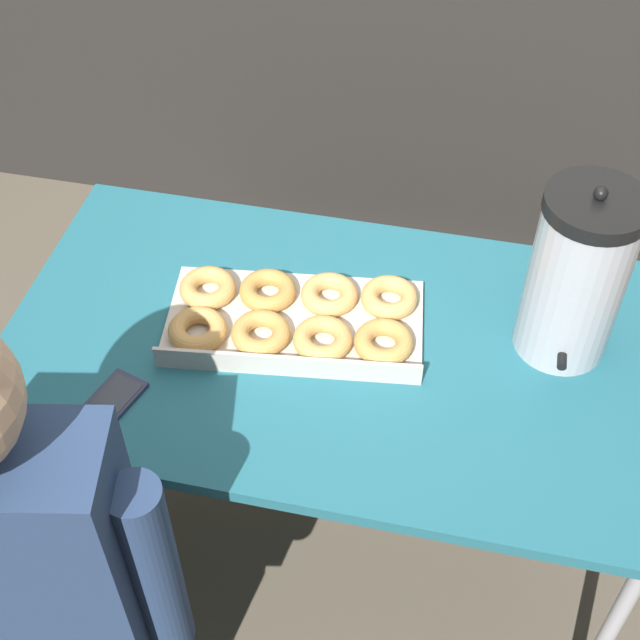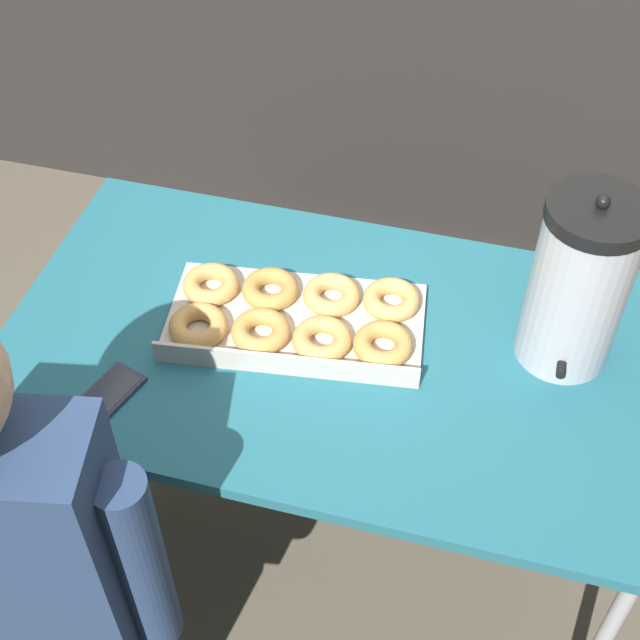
{
  "view_description": "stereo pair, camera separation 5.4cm",
  "coord_description": "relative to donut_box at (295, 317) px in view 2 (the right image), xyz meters",
  "views": [
    {
      "loc": [
        0.23,
        -1.16,
        2.05
      ],
      "look_at": [
        -0.03,
        0.0,
        0.79
      ],
      "focal_mm": 50.0,
      "sensor_mm": 36.0,
      "label": 1
    },
    {
      "loc": [
        0.28,
        -1.14,
        2.05
      ],
      "look_at": [
        -0.03,
        0.0,
        0.79
      ],
      "focal_mm": 50.0,
      "sensor_mm": 36.0,
      "label": 2
    }
  ],
  "objects": [
    {
      "name": "donut_box",
      "position": [
        0.0,
        0.0,
        0.0
      ],
      "size": [
        0.54,
        0.33,
        0.05
      ],
      "rotation": [
        0.0,
        0.0,
        0.13
      ],
      "color": "beige",
      "rests_on": "folding_table"
    },
    {
      "name": "folding_table",
      "position": [
        0.08,
        -0.03,
        -0.07
      ],
      "size": [
        1.31,
        0.75,
        0.73
      ],
      "color": "#236675",
      "rests_on": "ground"
    },
    {
      "name": "cell_phone",
      "position": [
        -0.29,
        -0.28,
        -0.02
      ],
      "size": [
        0.12,
        0.17,
        0.01
      ],
      "rotation": [
        0.0,
        0.0,
        -0.3
      ],
      "color": "#2D334C",
      "rests_on": "folding_table"
    },
    {
      "name": "ground_plane",
      "position": [
        0.08,
        -0.03,
        -0.76
      ],
      "size": [
        12.0,
        12.0,
        0.0
      ],
      "primitive_type": "plane",
      "color": "brown"
    },
    {
      "name": "person_seated",
      "position": [
        -0.31,
        -0.62,
        -0.12
      ],
      "size": [
        0.51,
        0.27,
        1.29
      ],
      "rotation": [
        0.0,
        0.0,
        3.34
      ],
      "color": "#33332D",
      "rests_on": "ground"
    },
    {
      "name": "coffee_urn",
      "position": [
        0.52,
        0.07,
        0.16
      ],
      "size": [
        0.19,
        0.21,
        0.39
      ],
      "color": "#B7B7BC",
      "rests_on": "folding_table"
    }
  ]
}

